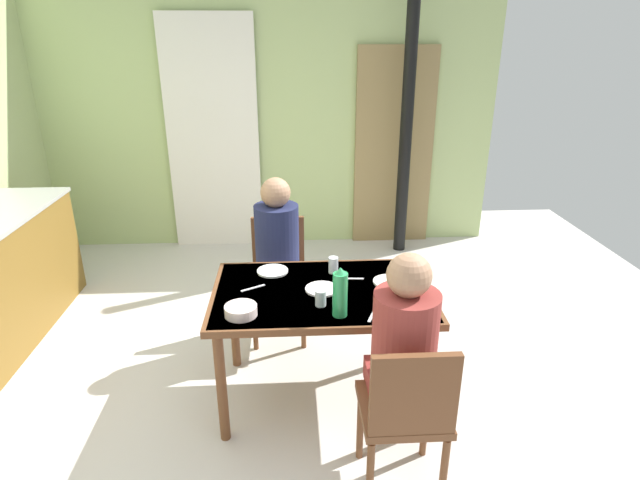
{
  "coord_description": "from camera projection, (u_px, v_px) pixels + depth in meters",
  "views": [
    {
      "loc": [
        0.25,
        -2.52,
        2.08
      ],
      "look_at": [
        0.42,
        0.25,
        0.98
      ],
      "focal_mm": 28.86,
      "sensor_mm": 36.0,
      "label": 1
    }
  ],
  "objects": [
    {
      "name": "serving_bowl_center",
      "position": [
        241.0,
        310.0,
        2.67
      ],
      "size": [
        0.17,
        0.17,
        0.05
      ],
      "primitive_type": "cylinder",
      "color": "silver",
      "rests_on": "dining_table"
    },
    {
      "name": "stove_pipe_column",
      "position": [
        407.0,
        117.0,
        4.88
      ],
      "size": [
        0.12,
        0.12,
        2.72
      ],
      "primitive_type": "cylinder",
      "color": "black",
      "rests_on": "ground_plane"
    },
    {
      "name": "dinner_plate_near_right",
      "position": [
        322.0,
        289.0,
        2.94
      ],
      "size": [
        0.19,
        0.19,
        0.01
      ],
      "primitive_type": "cylinder",
      "color": "white",
      "rests_on": "dining_table"
    },
    {
      "name": "water_bottle_green_near",
      "position": [
        340.0,
        293.0,
        2.63
      ],
      "size": [
        0.08,
        0.08,
        0.27
      ],
      "color": "#2B9E56",
      "rests_on": "dining_table"
    },
    {
      "name": "bread_plate_sliced",
      "position": [
        399.0,
        302.0,
        2.79
      ],
      "size": [
        0.19,
        0.19,
        0.02
      ],
      "primitive_type": "cylinder",
      "color": "#DBB77A",
      "rests_on": "dining_table"
    },
    {
      "name": "person_near_diner",
      "position": [
        404.0,
        341.0,
        2.35
      ],
      "size": [
        0.3,
        0.37,
        0.77
      ],
      "color": "maroon",
      "rests_on": "ground_plane"
    },
    {
      "name": "chair_near_diner",
      "position": [
        406.0,
        411.0,
        2.33
      ],
      "size": [
        0.4,
        0.4,
        0.87
      ],
      "color": "brown",
      "rests_on": "ground_plane"
    },
    {
      "name": "wall_back",
      "position": [
        264.0,
        113.0,
        5.13
      ],
      "size": [
        4.66,
        0.1,
        2.72
      ],
      "primitive_type": "cube",
      "color": "#AEC37F",
      "rests_on": "ground_plane"
    },
    {
      "name": "dining_table",
      "position": [
        322.0,
        302.0,
        2.97
      ],
      "size": [
        1.25,
        0.83,
        0.73
      ],
      "color": "brown",
      "rests_on": "ground_plane"
    },
    {
      "name": "drinking_glass_by_near_diner",
      "position": [
        321.0,
        298.0,
        2.76
      ],
      "size": [
        0.06,
        0.06,
        0.09
      ],
      "primitive_type": "cylinder",
      "color": "silver",
      "rests_on": "dining_table"
    },
    {
      "name": "drinking_glass_by_far_diner",
      "position": [
        333.0,
        265.0,
        3.14
      ],
      "size": [
        0.06,
        0.06,
        0.1
      ],
      "primitive_type": "cylinder",
      "color": "silver",
      "rests_on": "dining_table"
    },
    {
      "name": "cutlery_knife_near",
      "position": [
        351.0,
        279.0,
        3.07
      ],
      "size": [
        0.15,
        0.03,
        0.0
      ],
      "primitive_type": "cube",
      "rotation": [
        0.0,
        0.0,
        6.22
      ],
      "color": "silver",
      "rests_on": "dining_table"
    },
    {
      "name": "dinner_plate_far_center",
      "position": [
        273.0,
        271.0,
        3.17
      ],
      "size": [
        0.19,
        0.19,
        0.01
      ],
      "primitive_type": "cylinder",
      "color": "white",
      "rests_on": "dining_table"
    },
    {
      "name": "cutlery_knife_far",
      "position": [
        372.0,
        315.0,
        2.68
      ],
      "size": [
        0.07,
        0.14,
        0.0
      ],
      "primitive_type": "cube",
      "rotation": [
        0.0,
        0.0,
        1.16
      ],
      "color": "silver",
      "rests_on": "dining_table"
    },
    {
      "name": "dinner_plate_near_left",
      "position": [
        389.0,
        282.0,
        3.03
      ],
      "size": [
        0.19,
        0.19,
        0.01
      ],
      "primitive_type": "cylinder",
      "color": "white",
      "rests_on": "dining_table"
    },
    {
      "name": "ground_plane",
      "position": [
        254.0,
        407.0,
        3.1
      ],
      "size": [
        7.12,
        7.12,
        0.0
      ],
      "primitive_type": "plane",
      "color": "beige"
    },
    {
      "name": "person_far_diner",
      "position": [
        277.0,
        241.0,
        3.49
      ],
      "size": [
        0.3,
        0.37,
        0.77
      ],
      "rotation": [
        0.0,
        0.0,
        3.14
      ],
      "color": "#20254E",
      "rests_on": "ground_plane"
    },
    {
      "name": "chair_far_diner",
      "position": [
        279.0,
        270.0,
        3.72
      ],
      "size": [
        0.4,
        0.4,
        0.87
      ],
      "rotation": [
        0.0,
        0.0,
        3.14
      ],
      "color": "brown",
      "rests_on": "ground_plane"
    },
    {
      "name": "cutlery_fork_near",
      "position": [
        253.0,
        288.0,
        2.96
      ],
      "size": [
        0.14,
        0.09,
        0.0
      ],
      "primitive_type": "cube",
      "rotation": [
        0.0,
        0.0,
        3.66
      ],
      "color": "silver",
      "rests_on": "dining_table"
    },
    {
      "name": "curtain_panel",
      "position": [
        213.0,
        137.0,
        5.09
      ],
      "size": [
        0.9,
        0.03,
        2.29
      ],
      "primitive_type": "cube",
      "color": "white",
      "rests_on": "ground_plane"
    },
    {
      "name": "door_wooden",
      "position": [
        394.0,
        149.0,
        5.26
      ],
      "size": [
        0.8,
        0.05,
        2.0
      ],
      "primitive_type": "cube",
      "color": "olive",
      "rests_on": "ground_plane"
    }
  ]
}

